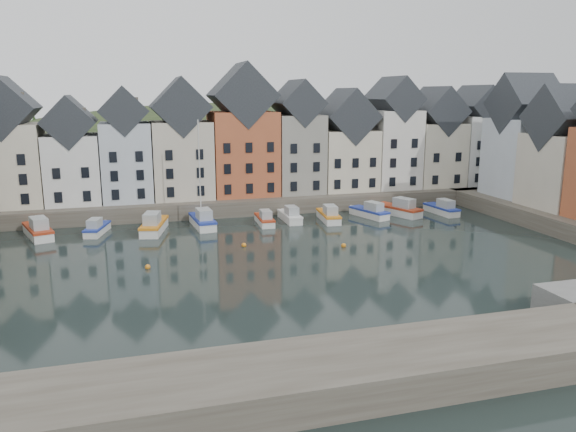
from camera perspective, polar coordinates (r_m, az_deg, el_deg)
name	(u,v)px	position (r m, az deg, el deg)	size (l,w,h in m)	color
ground	(303,265)	(52.54, 1.56, -5.05)	(260.00, 260.00, 0.00)	black
far_quay	(241,198)	(80.61, -4.85, 1.81)	(90.00, 16.00, 2.00)	#463F35
near_wall	(246,387)	(30.15, -4.30, -16.92)	(50.00, 6.00, 2.00)	#463F35
hillside	(216,271)	(110.17, -7.29, -5.52)	(153.60, 70.40, 64.00)	#25351A
far_terrace	(265,144)	(78.28, -2.34, 7.35)	(72.37, 8.16, 17.78)	beige
right_terrace	(568,151)	(76.03, 26.57, 5.94)	(8.30, 24.25, 16.36)	silver
mooring_buoys	(249,252)	(56.47, -3.96, -3.66)	(20.50, 5.50, 0.50)	orange
boat_a	(38,231)	(68.26, -24.04, -1.36)	(4.21, 7.22, 2.65)	silver
boat_b	(97,229)	(67.59, -18.85, -1.22)	(2.99, 5.64, 2.07)	silver
boat_c	(154,225)	(66.48, -13.47, -0.94)	(3.77, 7.34, 2.70)	silver
boat_d	(203,220)	(67.86, -8.66, -0.44)	(2.61, 6.91, 12.93)	silver
boat_e	(265,219)	(68.62, -2.38, -0.36)	(1.88, 5.42, 2.06)	silver
boat_f	(290,216)	(70.27, 0.22, 0.00)	(1.80, 5.76, 2.21)	silver
boat_g	(329,216)	(70.50, 4.18, 0.04)	(2.56, 6.29, 2.35)	silver
boat_h	(370,212)	(73.25, 8.33, 0.40)	(3.61, 6.29, 2.31)	silver
boat_i	(399,209)	(75.08, 11.22, 0.66)	(4.55, 7.16, 2.64)	silver
boat_j	(442,209)	(77.24, 15.39, 0.69)	(2.37, 6.05, 2.27)	silver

